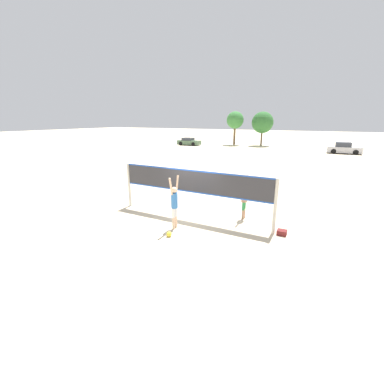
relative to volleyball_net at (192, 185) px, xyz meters
name	(u,v)px	position (x,y,z in m)	size (l,w,h in m)	color
ground_plane	(192,218)	(0.00, 0.00, -1.58)	(200.00, 200.00, 0.00)	beige
volleyball_net	(192,185)	(0.00, 0.00, 0.00)	(7.62, 0.13, 2.30)	beige
player_spiker	(174,201)	(-0.09, -1.41, -0.38)	(0.28, 0.72, 2.27)	beige
player_blocker	(244,197)	(2.19, 1.01, -0.51)	(0.28, 0.69, 2.03)	tan
volleyball	(169,234)	(0.13, -2.23, -1.47)	(0.21, 0.21, 0.21)	yellow
gear_bag	(282,232)	(4.09, 0.02, -1.48)	(0.37, 0.32, 0.20)	maroon
parked_car_near	(189,142)	(-16.57, 30.47, -0.99)	(4.02, 1.87, 1.29)	#4C6B4C
parked_car_far	(344,149)	(7.29, 30.19, -0.92)	(4.18, 2.07, 1.48)	#B7B7BC
tree_left_cluster	(263,123)	(-5.05, 35.65, 2.32)	(3.61, 3.61, 5.71)	#4C3823
tree_right_cluster	(235,120)	(-9.69, 34.87, 2.68)	(2.96, 2.96, 5.78)	brown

